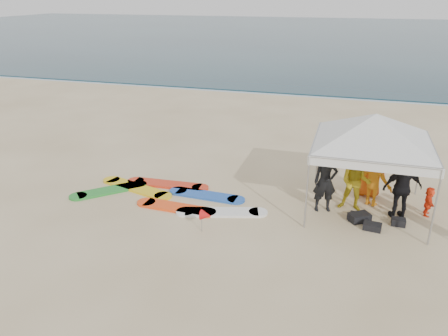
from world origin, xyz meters
The scene contains 13 objects.
ground centered at (0.00, 0.00, 0.00)m, with size 120.00×120.00×0.00m, color beige.
ocean centered at (0.00, 60.00, 0.04)m, with size 160.00×84.00×0.08m, color #0C2633.
shoreline_foam centered at (0.00, 18.20, 0.00)m, with size 160.00×1.20×0.01m, color silver.
person_black_a centered at (3.17, 3.17, 0.91)m, with size 0.66×0.43×1.81m, color black.
person_yellow centered at (3.99, 3.43, 0.87)m, with size 0.84×0.66×1.74m, color gold.
person_orange_a centered at (4.52, 3.95, 0.82)m, with size 1.06×0.61×1.64m, color orange.
person_black_b centered at (5.22, 3.32, 0.90)m, with size 1.06×0.44×1.81m, color black.
person_orange_b centered at (4.41, 4.58, 0.91)m, with size 0.89×0.58×1.82m, color #C64E11.
person_seated centered at (6.01, 3.70, 0.43)m, with size 0.79×0.25×0.85m, color #FF3C16.
canopy_tent centered at (4.32, 3.54, 2.84)m, with size 4.32×4.32×3.26m.
marker_pennant centered at (0.36, 1.02, 0.49)m, with size 0.28×0.28×0.64m.
gear_pile centered at (4.41, 2.73, 0.10)m, with size 1.52×0.88×0.22m.
surfboard_spread centered at (-1.46, 2.70, 0.04)m, with size 5.77×2.20×0.07m.
Camera 1 is at (3.66, -8.39, 5.86)m, focal length 35.00 mm.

